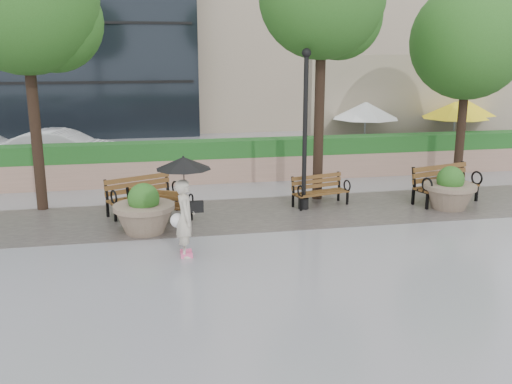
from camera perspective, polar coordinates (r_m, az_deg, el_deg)
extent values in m
plane|color=gray|center=(11.95, -2.09, -6.39)|extent=(100.00, 100.00, 0.00)
cube|color=#383330|center=(14.77, -3.96, -2.38)|extent=(28.00, 3.20, 0.01)
cube|color=#A27B69|center=(18.53, -5.58, 2.22)|extent=(24.00, 0.80, 0.80)
cube|color=#1A4F1B|center=(18.41, -5.63, 4.28)|extent=(24.00, 0.75, 0.55)
cube|color=tan|center=(23.98, 16.97, 8.23)|extent=(10.00, 0.60, 4.00)
cube|color=#1A4F1B|center=(22.03, 18.20, 3.60)|extent=(8.00, 0.50, 0.90)
cube|color=black|center=(22.52, -6.60, 3.26)|extent=(40.00, 7.00, 0.00)
cube|color=brown|center=(15.06, -11.24, -0.57)|extent=(1.88, 1.25, 0.05)
cube|color=brown|center=(15.23, -11.74, 0.79)|extent=(1.70, 0.87, 0.43)
cube|color=black|center=(15.14, -11.25, -1.32)|extent=(1.92, 1.34, 0.46)
torus|color=black|center=(14.53, -14.04, -0.52)|extent=(0.20, 0.36, 0.37)
torus|color=black|center=(15.22, -8.06, 0.42)|extent=(0.20, 0.36, 0.37)
cube|color=brown|center=(14.48, -9.51, -1.30)|extent=(1.61, 1.20, 0.04)
cube|color=brown|center=(14.20, -10.02, -0.49)|extent=(1.43, 0.88, 0.37)
cube|color=black|center=(14.51, -9.53, -2.03)|extent=(1.66, 1.28, 0.41)
torus|color=black|center=(14.25, -6.57, -0.79)|extent=(0.20, 0.30, 0.33)
torus|color=black|center=(14.94, -11.79, -0.31)|extent=(0.20, 0.30, 0.33)
cube|color=brown|center=(15.66, 6.52, -0.06)|extent=(1.64, 0.85, 0.04)
cube|color=brown|center=(15.79, 6.08, 1.08)|extent=(1.54, 0.50, 0.37)
cube|color=black|center=(15.72, 6.46, -0.69)|extent=(1.66, 0.94, 0.40)
torus|color=black|center=(15.11, 4.49, 0.09)|extent=(0.12, 0.32, 0.32)
torus|color=black|center=(15.89, 9.10, 0.65)|extent=(0.12, 0.32, 0.32)
cube|color=brown|center=(16.68, 18.54, 0.50)|extent=(2.04, 1.10, 0.05)
cube|color=brown|center=(16.82, 17.90, 1.83)|extent=(1.92, 0.66, 0.46)
cube|color=black|center=(16.76, 18.40, -0.23)|extent=(2.07, 1.20, 0.50)
torus|color=black|center=(15.87, 16.75, 0.69)|extent=(0.16, 0.40, 0.40)
torus|color=black|center=(17.18, 21.22, 1.32)|extent=(0.16, 0.40, 0.40)
cylinder|color=#7F6B56|center=(13.48, -11.14, -1.47)|extent=(1.42, 1.42, 0.11)
sphere|color=#1E4313|center=(13.43, -11.18, -0.67)|extent=(0.73, 0.73, 0.73)
cylinder|color=#7F6B56|center=(16.11, 18.82, 0.53)|extent=(1.39, 1.39, 0.11)
sphere|color=#1E4313|center=(16.07, 18.87, 1.20)|extent=(0.72, 0.72, 0.72)
cylinder|color=black|center=(15.02, 4.91, 5.76)|extent=(0.12, 0.12, 4.05)
cylinder|color=black|center=(15.40, 4.77, -1.15)|extent=(0.28, 0.28, 0.30)
sphere|color=black|center=(14.87, 5.08, 13.69)|extent=(0.24, 0.24, 0.24)
cylinder|color=black|center=(15.94, -21.29, 7.09)|extent=(0.28, 0.28, 5.01)
sphere|color=#1E4313|center=(15.90, -22.24, 17.36)|extent=(3.67, 3.67, 3.67)
sphere|color=#1E4313|center=(16.07, -19.69, 15.73)|extent=(2.57, 2.57, 2.57)
cylinder|color=black|center=(16.08, 6.35, 8.38)|extent=(0.28, 0.28, 5.22)
sphere|color=#1E4313|center=(16.51, 8.34, 17.02)|extent=(2.39, 2.39, 2.39)
cylinder|color=black|center=(19.28, 19.90, 6.93)|extent=(0.28, 0.28, 4.13)
sphere|color=#1E4313|center=(19.17, 20.50, 13.94)|extent=(3.55, 3.55, 3.55)
sphere|color=#1E4313|center=(19.74, 21.45, 12.63)|extent=(2.49, 2.49, 2.49)
cylinder|color=black|center=(21.88, 10.68, 2.92)|extent=(0.40, 0.40, 0.10)
cylinder|color=#99999E|center=(21.70, 10.80, 5.64)|extent=(0.06, 0.06, 2.20)
cone|color=white|center=(21.60, 10.91, 8.00)|extent=(2.50, 2.50, 0.60)
cylinder|color=black|center=(22.94, 18.93, 2.91)|extent=(0.40, 0.40, 0.10)
cylinder|color=#99999E|center=(22.77, 19.14, 5.50)|extent=(0.06, 0.06, 2.20)
cone|color=yellow|center=(22.67, 19.32, 7.75)|extent=(2.50, 2.50, 0.60)
cylinder|color=black|center=(24.30, 19.69, 3.44)|extent=(0.40, 0.40, 0.10)
cylinder|color=#99999E|center=(24.15, 19.89, 5.88)|extent=(0.06, 0.06, 2.20)
cone|color=yellow|center=(24.05, 20.07, 8.00)|extent=(2.50, 2.50, 0.60)
imported|color=silver|center=(21.47, -18.77, 4.01)|extent=(4.54, 2.35, 1.43)
imported|color=beige|center=(11.78, -7.09, -2.35)|extent=(0.44, 0.63, 1.74)
cube|color=#F2598C|center=(12.15, -7.01, -5.92)|extent=(0.11, 0.24, 0.09)
cube|color=#F2598C|center=(11.91, -6.92, -6.35)|extent=(0.11, 0.24, 0.09)
cube|color=black|center=(11.80, -6.07, -1.47)|extent=(0.11, 0.33, 0.24)
sphere|color=white|center=(12.03, -7.85, -2.84)|extent=(0.30, 0.30, 0.30)
cylinder|color=black|center=(11.66, -7.20, 0.79)|extent=(0.02, 0.02, 0.92)
cone|color=black|center=(11.57, -7.27, 2.88)|extent=(1.13, 1.13, 0.24)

